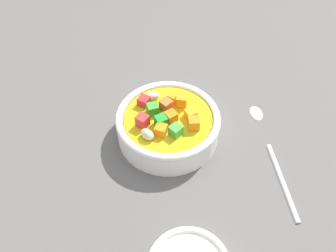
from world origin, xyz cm
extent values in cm
cube|color=#565451|center=(0.00, 0.00, -1.00)|extent=(140.00, 140.00, 2.00)
cylinder|color=white|center=(0.00, 0.00, 1.91)|extent=(16.07, 16.07, 3.83)
torus|color=white|center=(0.00, 0.00, 4.17)|extent=(16.26, 16.26, 1.16)
cylinder|color=gold|center=(0.00, 0.00, 4.03)|extent=(13.74, 13.74, 0.40)
cube|color=red|center=(2.11, 3.52, 5.18)|extent=(1.64, 1.64, 1.90)
cube|color=red|center=(4.79, 0.33, 4.93)|extent=(1.84, 1.84, 1.41)
cube|color=orange|center=(-4.23, -0.80, 5.11)|extent=(2.30, 2.30, 1.77)
cube|color=orange|center=(-0.56, -0.22, 4.94)|extent=(2.07, 2.07, 1.43)
cube|color=green|center=(2.55, 0.59, 5.05)|extent=(2.26, 2.26, 1.65)
cube|color=orange|center=(-0.38, -3.51, 5.15)|extent=(2.21, 2.21, 1.85)
ellipsoid|color=beige|center=(4.45, -1.67, 4.94)|extent=(2.59, 2.68, 1.44)
cube|color=orange|center=(-2.65, -2.27, 4.88)|extent=(2.18, 2.18, 1.30)
cube|color=orange|center=(-1.07, 3.10, 4.98)|extent=(2.03, 2.03, 1.50)
cube|color=green|center=(-2.89, 1.93, 5.04)|extent=(1.78, 1.78, 1.63)
cube|color=#D66128|center=(1.32, -1.23, 5.16)|extent=(1.84, 1.84, 1.87)
cube|color=orange|center=(1.59, -3.67, 4.80)|extent=(1.69, 1.69, 1.15)
ellipsoid|color=#C4BA95|center=(0.24, 4.96, 4.97)|extent=(2.40, 1.67, 1.49)
cube|color=green|center=(0.50, 1.72, 5.02)|extent=(2.14, 2.14, 1.58)
cylinder|color=silver|center=(-18.71, -3.15, 0.39)|extent=(10.01, 10.14, 0.78)
ellipsoid|color=silver|center=(-9.02, -12.98, 0.41)|extent=(3.92, 3.93, 0.82)
camera|label=1|loc=(-23.79, 31.17, 47.14)|focal=40.41mm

